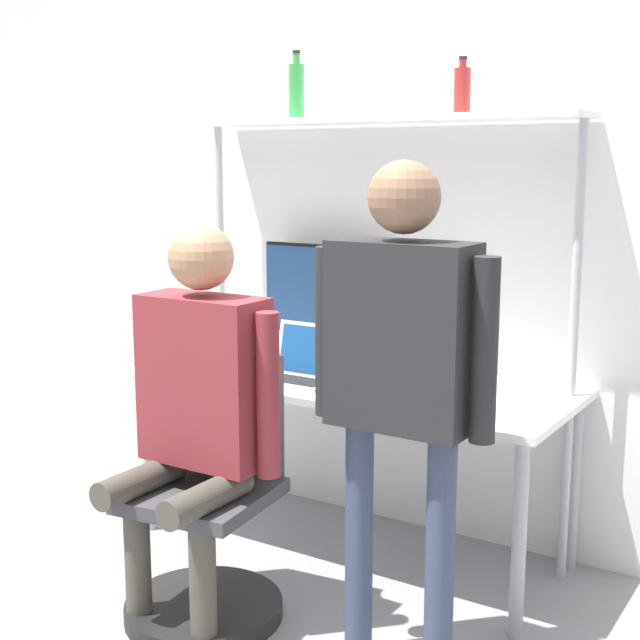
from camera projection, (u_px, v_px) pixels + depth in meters
ground_plane at (299, 583)px, 3.42m from camera, size 12.00×12.00×0.00m
wall_back at (398, 220)px, 3.83m from camera, size 8.00×0.06×2.70m
desk at (351, 395)px, 3.62m from camera, size 1.80×0.73×0.73m
shelf_unit at (378, 180)px, 3.65m from camera, size 1.71×0.29×1.78m
monitor at (323, 296)px, 3.90m from camera, size 0.61×0.18×0.51m
laptop at (303, 365)px, 3.58m from camera, size 0.30×0.22×0.22m
cell_phone at (351, 388)px, 3.44m from camera, size 0.07×0.15×0.01m
office_chair at (209, 536)px, 3.16m from camera, size 0.56×0.56×0.93m
person_seated at (198, 392)px, 3.02m from camera, size 0.62×0.47×1.40m
person_standing at (402, 355)px, 2.68m from camera, size 0.60×0.22×1.61m
bottle_red at (462, 90)px, 3.39m from camera, size 0.07×0.07×0.21m
bottle_green at (297, 90)px, 3.79m from camera, size 0.07×0.07×0.28m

